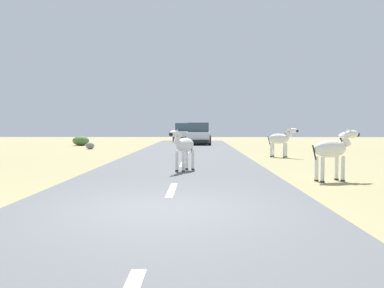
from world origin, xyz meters
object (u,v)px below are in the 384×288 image
(car_1, at_px, (184,133))
(bush_1, at_px, (81,141))
(rock_2, at_px, (90,146))
(car_0, at_px, (199,134))
(zebra_2, at_px, (280,139))
(zebra_0, at_px, (184,145))
(zebra_1, at_px, (333,149))

(car_1, distance_m, bush_1, 10.50)
(bush_1, relative_size, rock_2, 2.24)
(car_1, bearing_deg, car_0, 103.46)
(zebra_2, xyz_separation_m, car_1, (-5.38, 17.84, -0.05))
(car_0, relative_size, car_1, 1.01)
(bush_1, bearing_deg, zebra_0, -63.02)
(zebra_1, distance_m, car_1, 26.49)
(car_0, bearing_deg, rock_2, 41.34)
(car_1, xyz_separation_m, rock_2, (-5.81, -11.48, -0.63))
(zebra_1, height_order, rock_2, zebra_1)
(car_1, xyz_separation_m, bush_1, (-7.80, -7.02, -0.47))
(zebra_1, xyz_separation_m, car_1, (-5.10, 26.00, -0.04))
(car_1, relative_size, rock_2, 7.76)
(zebra_0, height_order, bush_1, zebra_0)
(car_0, xyz_separation_m, rock_2, (-7.18, -5.94, -0.63))
(zebra_0, xyz_separation_m, zebra_2, (4.52, 6.17, -0.00))
(zebra_2, bearing_deg, rock_2, -84.99)
(zebra_0, height_order, rock_2, zebra_0)
(car_0, height_order, car_1, same)
(zebra_2, relative_size, car_0, 0.34)
(zebra_2, relative_size, car_1, 0.34)
(car_1, height_order, bush_1, car_1)
(zebra_2, height_order, bush_1, zebra_2)
(zebra_0, distance_m, car_1, 24.02)
(zebra_1, xyz_separation_m, bush_1, (-12.90, 18.98, -0.52))
(zebra_1, xyz_separation_m, zebra_2, (0.27, 8.16, 0.00))
(zebra_1, height_order, car_1, car_1)
(zebra_1, height_order, car_0, car_0)
(zebra_2, relative_size, rock_2, 2.67)
(car_0, height_order, rock_2, car_0)
(rock_2, bearing_deg, car_1, 63.15)
(zebra_2, bearing_deg, car_1, -128.63)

